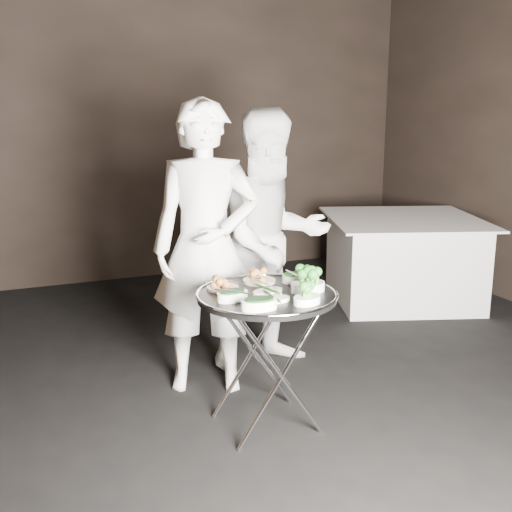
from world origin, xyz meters
name	(u,v)px	position (x,y,z in m)	size (l,w,h in m)	color
floor	(273,435)	(0.00, 0.00, -0.03)	(6.00, 7.00, 0.05)	black
wall_back	(129,131)	(0.00, 3.52, 1.50)	(6.00, 0.05, 3.00)	black
tray_stand	(266,354)	(-0.01, 0.08, 0.42)	(0.52, 0.44, 0.76)	silver
serving_tray	(267,295)	(-0.01, 0.08, 0.77)	(0.77, 0.77, 0.04)	black
potato_plate_a	(223,285)	(-0.20, 0.24, 0.80)	(0.18, 0.18, 0.06)	beige
potato_plate_b	(259,277)	(0.04, 0.30, 0.80)	(0.19, 0.19, 0.07)	beige
greens_bowl	(293,277)	(0.22, 0.23, 0.81)	(0.12, 0.12, 0.07)	white
asparagus_plate_a	(268,290)	(0.00, 0.08, 0.79)	(0.20, 0.14, 0.04)	white
asparagus_plate_b	(272,298)	(-0.04, -0.06, 0.79)	(0.20, 0.11, 0.04)	white
spinach_bowl_a	(232,294)	(-0.22, 0.04, 0.81)	(0.19, 0.14, 0.07)	white
spinach_bowl_b	(259,302)	(-0.15, -0.15, 0.81)	(0.20, 0.13, 0.08)	white
broccoli_bowl_a	(308,285)	(0.22, 0.03, 0.81)	(0.21, 0.16, 0.08)	white
broccoli_bowl_b	(307,298)	(0.11, -0.16, 0.81)	(0.19, 0.17, 0.07)	white
serving_utensils	(265,281)	(0.01, 0.15, 0.83)	(0.59, 0.42, 0.01)	silver
waiter_left	(206,248)	(-0.14, 0.71, 0.91)	(0.66, 0.43, 1.81)	silver
waiter_right	(272,240)	(0.39, 0.89, 0.87)	(0.85, 0.66, 1.75)	silver
dining_table	(402,259)	(2.10, 1.79, 0.38)	(1.34, 1.34, 0.76)	silver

